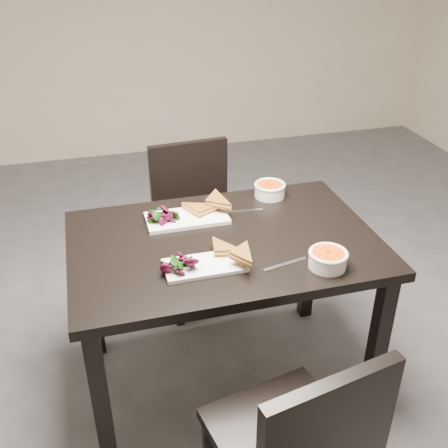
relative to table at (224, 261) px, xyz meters
name	(u,v)px	position (x,y,z in m)	size (l,w,h in m)	color
ground	(243,318)	(0.21, 0.38, -0.65)	(5.00, 5.00, 0.00)	#47474C
table	(224,261)	(0.00, 0.00, 0.00)	(1.20, 0.80, 0.75)	black
chair_near	(300,444)	(0.02, -0.77, -0.17)	(0.49, 0.49, 0.85)	black
chair_far	(196,215)	(0.04, 0.70, -0.17)	(0.45, 0.45, 0.85)	black
plate_near	(205,265)	(-0.12, -0.17, 0.11)	(0.29, 0.15, 0.01)	white
sandwich_near	(221,253)	(-0.05, -0.15, 0.14)	(0.15, 0.11, 0.05)	#9F6121
salad_near	(177,263)	(-0.22, -0.17, 0.13)	(0.09, 0.08, 0.04)	black
soup_bowl_near	(328,258)	(0.31, -0.28, 0.13)	(0.14, 0.14, 0.06)	white
cutlery_near	(285,264)	(0.17, -0.23, 0.10)	(0.18, 0.02, 0.00)	silver
plate_far	(187,218)	(-0.11, 0.19, 0.11)	(0.34, 0.17, 0.02)	white
sandwich_far	(203,210)	(-0.04, 0.18, 0.14)	(0.17, 0.13, 0.05)	#9F6121
salad_far	(163,215)	(-0.21, 0.19, 0.14)	(0.11, 0.10, 0.05)	black
soup_bowl_far	(270,189)	(0.30, 0.31, 0.13)	(0.14, 0.14, 0.06)	white
cutlery_far	(242,211)	(0.14, 0.20, 0.10)	(0.18, 0.02, 0.00)	silver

